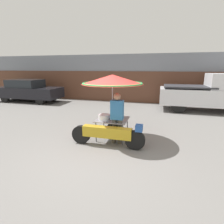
{
  "coord_description": "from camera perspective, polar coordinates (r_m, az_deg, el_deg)",
  "views": [
    {
      "loc": [
        1.58,
        -4.07,
        2.31
      ],
      "look_at": [
        0.15,
        1.18,
        0.93
      ],
      "focal_mm": 28.0,
      "sensor_mm": 36.0,
      "label": 1
    }
  ],
  "objects": [
    {
      "name": "vendor_person",
      "position": [
        5.33,
        1.67,
        -1.31
      ],
      "size": [
        0.38,
        0.22,
        1.58
      ],
      "color": "#4C473D",
      "rests_on": "ground"
    },
    {
      "name": "potted_plant",
      "position": [
        16.06,
        -29.92,
        6.22
      ],
      "size": [
        0.85,
        0.85,
        1.05
      ],
      "color": "brown",
      "rests_on": "ground"
    },
    {
      "name": "parked_car",
      "position": [
        13.59,
        -25.65,
        6.38
      ],
      "size": [
        4.53,
        1.71,
        1.52
      ],
      "color": "black",
      "rests_on": "ground"
    },
    {
      "name": "vendor_motorcycle_cart",
      "position": [
        5.45,
        -0.06,
        7.19
      ],
      "size": [
        2.26,
        1.92,
        2.11
      ],
      "color": "black",
      "rests_on": "ground"
    },
    {
      "name": "ground_plane",
      "position": [
        4.94,
        -5.47,
        -13.74
      ],
      "size": [
        36.0,
        36.0,
        0.0
      ],
      "primitive_type": "plane",
      "color": "slate"
    },
    {
      "name": "shopfront_building",
      "position": [
        12.98,
        8.32,
        10.92
      ],
      "size": [
        28.0,
        2.06,
        3.2
      ],
      "color": "gray",
      "rests_on": "ground"
    },
    {
      "name": "pickup_truck",
      "position": [
        10.71,
        29.28,
        5.24
      ],
      "size": [
        4.85,
        1.78,
        2.03
      ],
      "color": "black",
      "rests_on": "ground"
    }
  ]
}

